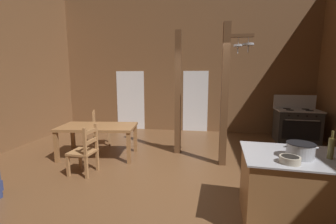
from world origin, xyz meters
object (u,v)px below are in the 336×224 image
Objects in this scene: bottle_tall_on_counter at (331,148)px; ladderback_chair_by_post at (100,129)px; stove_range at (296,125)px; stockpot_on_counter at (300,150)px; mixing_bowl_on_counter at (290,160)px; dining_table at (98,129)px; ladderback_chair_near_window at (85,151)px; kitchen_island at (336,195)px.

ladderback_chair_by_post is at bearing 146.20° from bottle_tall_on_counter.
ladderback_chair_by_post is (-5.44, -1.17, -0.03)m from stove_range.
stockpot_on_counter is 0.27m from mixing_bowl_on_counter.
dining_table is 0.96m from ladderback_chair_near_window.
mixing_bowl_on_counter is at bearing -132.65° from stockpot_on_counter.
ladderback_chair_near_window is at bearing 162.26° from stockpot_on_counter.
stockpot_on_counter is at bearing -176.26° from bottle_tall_on_counter.
kitchen_island is 0.85m from mixing_bowl_on_counter.
dining_table is 5.45× the size of bottle_tall_on_counter.
ladderback_chair_near_window is at bearing -78.89° from dining_table.
ladderback_chair_near_window is at bearing 158.18° from mixing_bowl_on_counter.
bottle_tall_on_counter is (3.66, -1.04, 0.59)m from ladderback_chair_near_window.
bottle_tall_on_counter is (-1.21, -4.00, 0.56)m from stove_range.
dining_table is at bearing 101.11° from ladderback_chair_near_window.
stockpot_on_counter is 1.75× the size of mixing_bowl_on_counter.
stove_range is at bearing 73.22° from bottle_tall_on_counter.
stockpot_on_counter reaches higher than ladderback_chair_near_window.
kitchen_island is at bearing -105.18° from stove_range.
kitchen_island is at bearing 21.12° from mixing_bowl_on_counter.
kitchen_island is at bearing -32.73° from ladderback_chair_by_post.
ladderback_chair_by_post is at bearing 147.27° from kitchen_island.
stove_range reaches higher than dining_table.
stove_range reaches higher than ladderback_chair_by_post.
stove_range is at bearing 74.82° from kitchen_island.
ladderback_chair_near_window is 2.52× the size of stockpot_on_counter.
ladderback_chair_by_post is at bearing 107.62° from ladderback_chair_near_window.
dining_table is 4.75× the size of stockpot_on_counter.
bottle_tall_on_counter is at bearing -33.80° from ladderback_chair_by_post.
bottle_tall_on_counter reaches higher than mixing_bowl_on_counter.
mixing_bowl_on_counter reaches higher than dining_table.
dining_table is at bearing 150.50° from stockpot_on_counter.
bottle_tall_on_counter is (4.23, -2.83, 0.59)m from ladderback_chair_by_post.
ladderback_chair_near_window is 1.00× the size of ladderback_chair_by_post.
stove_range is (1.08, 3.97, 0.03)m from kitchen_island.
stockpot_on_counter is at bearing -173.54° from kitchen_island.
ladderback_chair_by_post reaches higher than dining_table.
stove_range is at bearing 21.95° from dining_table.
kitchen_island is at bearing 6.46° from stockpot_on_counter.
kitchen_island is 5.18m from ladderback_chair_by_post.
stove_range is at bearing 31.27° from ladderback_chair_near_window.
stove_range is 4.34m from stockpot_on_counter.
dining_table is 1.89× the size of ladderback_chair_by_post.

